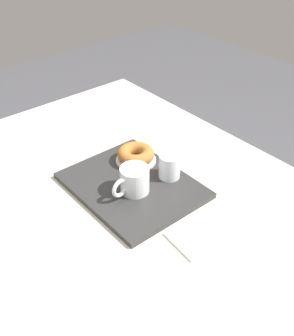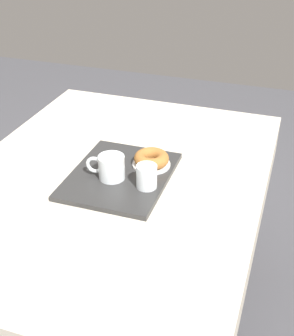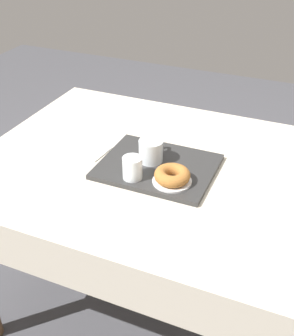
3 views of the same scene
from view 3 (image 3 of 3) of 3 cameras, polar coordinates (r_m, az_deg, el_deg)
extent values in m
plane|color=#47474C|center=(2.08, 1.45, -17.36)|extent=(6.00, 6.00, 0.00)
cube|color=beige|center=(1.59, 1.81, -0.01)|extent=(1.34, 1.01, 0.03)
cube|color=beige|center=(1.29, -6.80, -14.40)|extent=(1.34, 0.01, 0.14)
cube|color=beige|center=(2.05, 7.01, 4.95)|extent=(1.34, 0.01, 0.14)
cube|color=beige|center=(1.94, -16.89, 2.05)|extent=(0.01, 1.01, 0.14)
cylinder|color=brown|center=(2.32, -7.87, 0.28)|extent=(0.06, 0.06, 0.72)
cube|color=#2D2D2D|center=(1.55, 1.46, 0.17)|extent=(0.40, 0.32, 0.02)
cylinder|color=white|center=(1.55, 0.51, 2.27)|extent=(0.09, 0.09, 0.08)
cylinder|color=#5B230A|center=(1.55, 0.51, 2.03)|extent=(0.08, 0.08, 0.06)
torus|color=white|center=(1.60, 1.12, 3.32)|extent=(0.02, 0.06, 0.06)
cylinder|color=white|center=(1.46, -1.92, 0.02)|extent=(0.07, 0.07, 0.08)
cylinder|color=silver|center=(1.46, -1.92, -0.28)|extent=(0.06, 0.06, 0.05)
cylinder|color=white|center=(1.45, 3.29, -1.73)|extent=(0.13, 0.13, 0.01)
torus|color=#A3662D|center=(1.44, 3.32, -0.94)|extent=(0.12, 0.12, 0.04)
cube|color=white|center=(1.67, -7.38, 2.24)|extent=(0.13, 0.13, 0.01)
camera|label=1|loc=(2.23, -13.77, 30.84)|focal=44.40mm
camera|label=2|loc=(1.85, -49.35, 22.72)|focal=49.71mm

